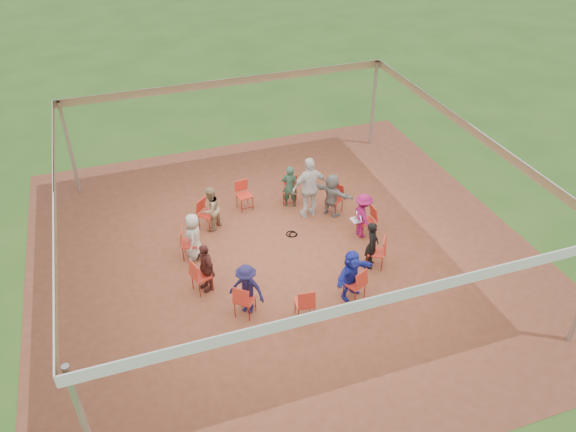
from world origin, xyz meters
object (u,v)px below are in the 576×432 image
object	(u,v)px
laptop	(357,218)
chair_7	(245,300)
person_seated_2	(290,186)
standing_person	(310,188)
chair_0	(366,221)
chair_2	(290,191)
chair_4	(207,214)
chair_8	(305,303)
chair_6	(202,276)
chair_5	(190,244)
cable_coil	(292,234)
person_seated_1	(332,195)
person_seated_4	(194,237)
person_seated_5	(205,267)
chair_1	(334,199)
person_seated_6	(247,289)
person_seated_7	(351,274)
chair_10	(376,252)
person_seated_3	(210,209)
person_seated_8	(372,245)
person_seated_0	(363,216)
chair_3	(244,196)
chair_9	(355,284)

from	to	relation	value
laptop	chair_7	bearing A→B (deg)	116.17
person_seated_2	standing_person	bearing A→B (deg)	141.85
chair_0	laptop	xyz separation A→B (m)	(-0.28, -0.00, 0.18)
chair_7	chair_2	bearing A→B (deg)	98.18
chair_7	chair_4	bearing A→B (deg)	130.91
chair_8	person_seated_2	bearing A→B (deg)	82.03
chair_0	chair_6	size ratio (longest dim) A/B	1.00
chair_2	chair_5	xyz separation A→B (m)	(-3.32, -1.59, 0.00)
standing_person	cable_coil	xyz separation A→B (m)	(-0.79, -0.74, -0.93)
chair_0	person_seated_1	distance (m)	1.36
chair_6	cable_coil	xyz separation A→B (m)	(2.82, 1.43, -0.43)
chair_4	person_seated_1	xyz separation A→B (m)	(3.55, -0.53, 0.22)
person_seated_4	person_seated_5	bearing A→B (deg)	16.36
person_seated_2	chair_6	bearing A→B (deg)	64.79
chair_1	person_seated_4	size ratio (longest dim) A/B	0.68
person_seated_4	person_seated_6	size ratio (longest dim) A/B	1.00
person_seated_5	person_seated_7	distance (m)	3.50
chair_7	person_seated_5	xyz separation A→B (m)	(-0.65, 1.18, 0.22)
standing_person	laptop	distance (m)	1.67
person_seated_1	chair_10	bearing A→B (deg)	149.53
chair_7	person_seated_3	xyz separation A→B (m)	(0.02, 3.59, 0.22)
chair_6	person_seated_4	world-z (taller)	person_seated_4
person_seated_3	person_seated_8	xyz separation A→B (m)	(3.51, -2.94, 0.00)
chair_4	person_seated_0	distance (m)	4.32
chair_6	chair_8	size ratio (longest dim) A/B	1.00
person_seated_5	laptop	xyz separation A→B (m)	(4.36, 0.73, -0.04)
chair_6	laptop	xyz separation A→B (m)	(4.47, 0.76, 0.18)
person_seated_3	person_seated_5	size ratio (longest dim) A/B	1.00
chair_6	chair_8	world-z (taller)	same
chair_10	person_seated_3	xyz separation A→B (m)	(-3.61, 3.00, 0.22)
chair_0	chair_3	bearing A→B (deg)	49.09
chair_10	person_seated_0	bearing A→B (deg)	21.28
chair_7	chair_10	distance (m)	3.68
chair_9	chair_8	bearing A→B (deg)	163.64
chair_1	chair_6	size ratio (longest dim) A/B	1.00
person_seated_1	laptop	distance (m)	1.27
person_seated_1	laptop	bearing A→B (deg)	156.51
person_seated_3	person_seated_8	bearing A→B (deg)	98.18
chair_4	person_seated_8	bearing A→B (deg)	97.97
chair_1	person_seated_8	xyz separation A→B (m)	(-0.06, -2.57, 0.22)
standing_person	person_seated_5	bearing A→B (deg)	26.52
person_seated_3	standing_person	bearing A→B (deg)	132.40
chair_5	person_seated_2	xyz separation A→B (m)	(3.27, 1.48, 0.22)
person_seated_3	person_seated_6	bearing A→B (deg)	49.09
chair_5	chair_9	bearing A→B (deg)	65.45
chair_2	person_seated_6	xyz separation A→B (m)	(-2.46, -4.01, 0.22)
person_seated_7	person_seated_8	size ratio (longest dim) A/B	1.00
chair_6	chair_9	bearing A→B (deg)	49.09
chair_0	person_seated_6	xyz separation A→B (m)	(-3.92, -1.82, 0.22)
chair_5	cable_coil	xyz separation A→B (m)	(2.85, 0.06, -0.43)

